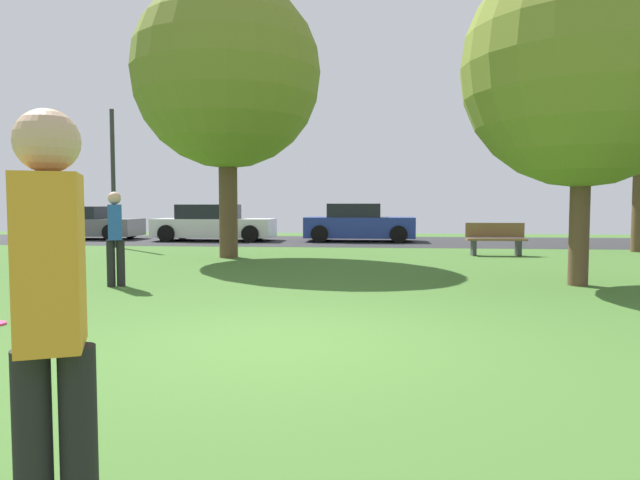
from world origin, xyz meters
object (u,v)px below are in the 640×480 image
park_bench (495,239)px  street_lamp_post (113,179)px  parked_car_blue (358,224)px  birch_tree_lone (584,67)px  oak_tree_center (227,75)px  person_catcher (52,319)px  parked_car_grey (82,224)px  parked_car_white (213,224)px  person_thrower (115,235)px

park_bench → street_lamp_post: bearing=-8.9°
parked_car_blue → birch_tree_lone: bearing=-69.9°
oak_tree_center → person_catcher: 13.56m
oak_tree_center → parked_car_grey: size_ratio=1.61×
oak_tree_center → parked_car_white: bearing=109.5°
parked_car_blue → street_lamp_post: bearing=-154.3°
oak_tree_center → parked_car_white: oak_tree_center is taller
parked_car_grey → park_bench: size_ratio=2.83×
parked_car_white → birch_tree_lone: bearing=-48.8°
person_catcher → street_lamp_post: street_lamp_post is taller
person_catcher → park_bench: bearing=-41.8°
person_catcher → birch_tree_lone: bearing=-53.8°
birch_tree_lone → parked_car_white: 15.22m
person_catcher → parked_car_grey: 22.62m
oak_tree_center → street_lamp_post: 6.16m
oak_tree_center → parked_car_blue: oak_tree_center is taller
person_thrower → parked_car_blue: size_ratio=0.39×
person_catcher → park_bench: (4.50, 14.00, -0.52)m
parked_car_white → street_lamp_post: 4.55m
parked_car_grey → street_lamp_post: size_ratio=1.01×
birch_tree_lone → person_thrower: size_ratio=3.58×
person_catcher → parked_car_grey: person_catcher is taller
birch_tree_lone → parked_car_grey: size_ratio=1.29×
person_catcher → oak_tree_center: bearing=-12.0°
oak_tree_center → parked_car_grey: bearing=137.9°
person_thrower → street_lamp_post: street_lamp_post is taller
person_catcher → park_bench: 14.71m
parked_car_white → oak_tree_center: bearing=-70.5°
person_thrower → park_bench: (7.75, 6.68, -0.43)m
park_bench → street_lamp_post: 12.13m
birch_tree_lone → person_catcher: size_ratio=3.30×
oak_tree_center → park_bench: oak_tree_center is taller
parked_car_white → person_thrower: bearing=-81.4°
person_thrower → parked_car_grey: size_ratio=0.36×
birch_tree_lone → parked_car_blue: (-4.19, 11.42, -3.10)m
parked_car_grey → birch_tree_lone: bearing=-37.2°
person_thrower → parked_car_white: 12.27m
birch_tree_lone → oak_tree_center: (-7.42, 4.50, 1.03)m
parked_car_grey → park_bench: (15.18, -5.94, -0.15)m
street_lamp_post → park_bench: bearing=-8.9°
birch_tree_lone → person_catcher: bearing=-119.9°
person_thrower → person_catcher: person_catcher is taller
oak_tree_center → parked_car_blue: (3.24, 6.93, -4.13)m
person_thrower → parked_car_grey: bearing=-173.5°
birch_tree_lone → oak_tree_center: oak_tree_center is taller
park_bench → street_lamp_post: street_lamp_post is taller
person_catcher → parked_car_blue: person_catcher is taller
birch_tree_lone → park_bench: 6.65m
oak_tree_center → park_bench: (7.19, 1.27, -4.33)m
park_bench → parked_car_white: bearing=-29.7°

